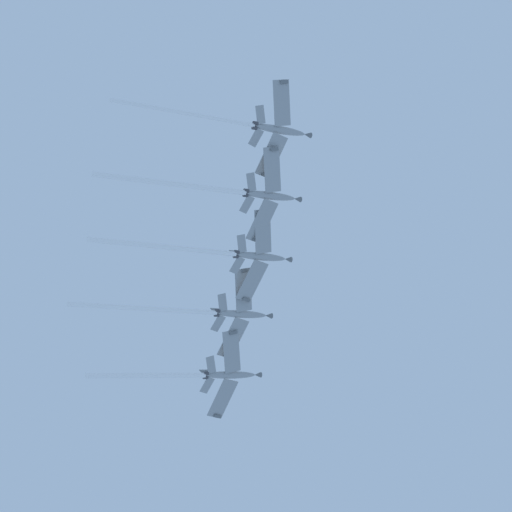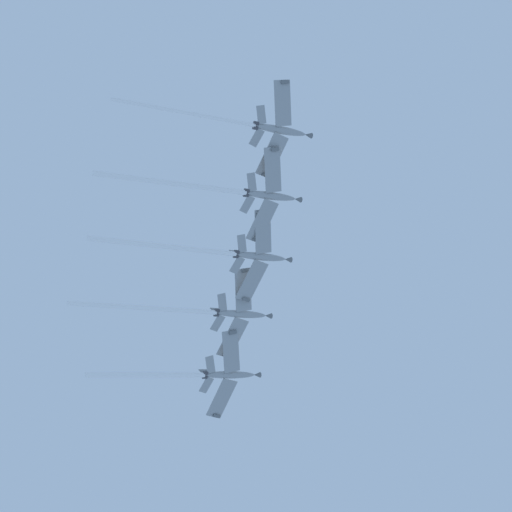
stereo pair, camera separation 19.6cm
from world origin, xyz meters
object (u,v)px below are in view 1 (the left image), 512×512
object	(u,v)px
jet_centre	(223,253)
jet_inner_left	(206,312)
jet_far_right	(254,125)
jet_far_left	(201,375)
jet_inner_right	(230,191)

from	to	relation	value
jet_centre	jet_inner_left	bearing A→B (deg)	95.36
jet_far_right	jet_far_left	bearing A→B (deg)	91.92
jet_far_left	jet_inner_right	xyz separation A→B (m)	(-0.58, -38.98, -1.84)
jet_far_left	jet_inner_left	world-z (taller)	jet_inner_left
jet_far_left	jet_far_right	size ratio (longest dim) A/B	0.91
jet_inner_left	jet_inner_right	xyz separation A→B (m)	(0.56, -25.55, -2.00)
jet_far_left	jet_far_right	distance (m)	52.22
jet_inner_left	jet_inner_right	world-z (taller)	jet_inner_left
jet_far_right	jet_inner_left	bearing A→B (deg)	94.26
jet_centre	jet_far_left	bearing A→B (deg)	90.16
jet_inner_right	jet_inner_left	bearing A→B (deg)	91.26
jet_centre	jet_far_right	size ratio (longest dim) A/B	1.03
jet_centre	jet_inner_right	distance (m)	12.61
jet_far_left	jet_centre	size ratio (longest dim) A/B	0.88
jet_far_left	jet_far_right	xyz separation A→B (m)	(1.75, -52.18, 1.09)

